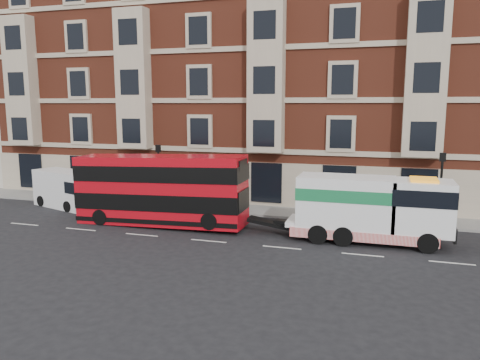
{
  "coord_description": "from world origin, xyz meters",
  "views": [
    {
      "loc": [
        8.7,
        -22.61,
        7.25
      ],
      "look_at": [
        0.54,
        4.0,
        2.72
      ],
      "focal_mm": 35.0,
      "sensor_mm": 36.0,
      "label": 1
    }
  ],
  "objects_px": {
    "tow_truck": "(368,208)",
    "double_decker_bus": "(160,189)",
    "pedestrian": "(85,188)",
    "box_van": "(65,189)"
  },
  "relations": [
    {
      "from": "tow_truck",
      "to": "box_van",
      "type": "height_order",
      "value": "tow_truck"
    },
    {
      "from": "double_decker_bus",
      "to": "tow_truck",
      "type": "xyz_separation_m",
      "value": [
        12.05,
        0.0,
        -0.39
      ]
    },
    {
      "from": "tow_truck",
      "to": "double_decker_bus",
      "type": "bearing_deg",
      "value": 180.0
    },
    {
      "from": "tow_truck",
      "to": "box_van",
      "type": "bearing_deg",
      "value": 172.61
    },
    {
      "from": "tow_truck",
      "to": "pedestrian",
      "type": "height_order",
      "value": "tow_truck"
    },
    {
      "from": "pedestrian",
      "to": "tow_truck",
      "type": "bearing_deg",
      "value": -1.78
    },
    {
      "from": "box_van",
      "to": "pedestrian",
      "type": "distance_m",
      "value": 2.11
    },
    {
      "from": "tow_truck",
      "to": "pedestrian",
      "type": "xyz_separation_m",
      "value": [
        -20.76,
        4.8,
        -0.82
      ]
    },
    {
      "from": "double_decker_bus",
      "to": "pedestrian",
      "type": "height_order",
      "value": "double_decker_bus"
    },
    {
      "from": "double_decker_bus",
      "to": "tow_truck",
      "type": "relative_size",
      "value": 1.25
    }
  ]
}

